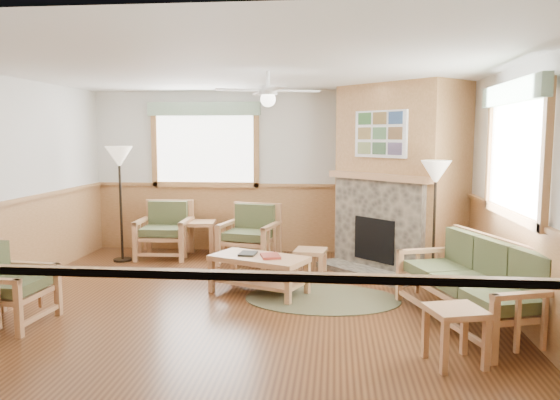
# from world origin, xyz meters

# --- Properties ---
(floor) EXTENTS (6.00, 6.00, 0.01)m
(floor) POSITION_xyz_m (0.00, 0.00, -0.01)
(floor) COLOR #532E17
(floor) RESTS_ON ground
(ceiling) EXTENTS (6.00, 6.00, 0.01)m
(ceiling) POSITION_xyz_m (0.00, 0.00, 2.70)
(ceiling) COLOR white
(ceiling) RESTS_ON floor
(wall_back) EXTENTS (6.00, 0.02, 2.70)m
(wall_back) POSITION_xyz_m (0.00, 3.00, 1.35)
(wall_back) COLOR silver
(wall_back) RESTS_ON floor
(wall_front) EXTENTS (6.00, 0.02, 2.70)m
(wall_front) POSITION_xyz_m (0.00, -3.00, 1.35)
(wall_front) COLOR silver
(wall_front) RESTS_ON floor
(wall_right) EXTENTS (0.02, 6.00, 2.70)m
(wall_right) POSITION_xyz_m (3.00, 0.00, 1.35)
(wall_right) COLOR silver
(wall_right) RESTS_ON floor
(wainscot) EXTENTS (6.00, 6.00, 1.10)m
(wainscot) POSITION_xyz_m (0.00, 0.00, 0.55)
(wainscot) COLOR #A57343
(wainscot) RESTS_ON floor
(fireplace) EXTENTS (3.11, 3.11, 2.70)m
(fireplace) POSITION_xyz_m (2.05, 2.05, 1.35)
(fireplace) COLOR #A57343
(fireplace) RESTS_ON floor
(window_back) EXTENTS (1.90, 0.16, 1.50)m
(window_back) POSITION_xyz_m (-1.10, 2.96, 2.53)
(window_back) COLOR white
(window_back) RESTS_ON wall_back
(window_right) EXTENTS (0.16, 1.90, 1.50)m
(window_right) POSITION_xyz_m (2.96, -0.20, 2.53)
(window_right) COLOR white
(window_right) RESTS_ON wall_right
(ceiling_fan) EXTENTS (1.59, 1.59, 0.36)m
(ceiling_fan) POSITION_xyz_m (0.30, 0.30, 2.66)
(ceiling_fan) COLOR white
(ceiling_fan) RESTS_ON ceiling
(sofa) EXTENTS (2.08, 1.36, 0.89)m
(sofa) POSITION_xyz_m (2.50, -0.44, 0.44)
(sofa) COLOR tan
(sofa) RESTS_ON floor
(armchair_back_left) EXTENTS (0.82, 0.82, 0.89)m
(armchair_back_left) POSITION_xyz_m (-1.64, 2.34, 0.45)
(armchair_back_left) COLOR tan
(armchair_back_left) RESTS_ON floor
(armchair_back_right) EXTENTS (0.95, 0.95, 0.89)m
(armchair_back_right) POSITION_xyz_m (-0.22, 2.09, 0.45)
(armchair_back_right) COLOR tan
(armchair_back_right) RESTS_ON floor
(armchair_left) EXTENTS (0.79, 0.79, 0.83)m
(armchair_left) POSITION_xyz_m (-2.27, -0.90, 0.42)
(armchair_left) COLOR tan
(armchair_left) RESTS_ON floor
(coffee_table) EXTENTS (1.32, 1.01, 0.47)m
(coffee_table) POSITION_xyz_m (0.16, 0.48, 0.24)
(coffee_table) COLOR tan
(coffee_table) RESTS_ON floor
(end_table_chairs) EXTENTS (0.55, 0.53, 0.56)m
(end_table_chairs) POSITION_xyz_m (-1.11, 2.55, 0.28)
(end_table_chairs) COLOR tan
(end_table_chairs) RESTS_ON floor
(end_table_sofa) EXTENTS (0.55, 0.53, 0.50)m
(end_table_sofa) POSITION_xyz_m (2.13, -1.46, 0.25)
(end_table_sofa) COLOR tan
(end_table_sofa) RESTS_ON floor
(footstool) EXTENTS (0.47, 0.47, 0.37)m
(footstool) POSITION_xyz_m (0.76, 1.44, 0.18)
(footstool) COLOR tan
(footstool) RESTS_ON floor
(braided_rug) EXTENTS (2.41, 2.41, 0.01)m
(braided_rug) POSITION_xyz_m (0.96, 0.30, 0.01)
(braided_rug) COLOR #4A462E
(braided_rug) RESTS_ON floor
(floor_lamp_left) EXTENTS (0.45, 0.45, 1.81)m
(floor_lamp_left) POSITION_xyz_m (-2.23, 2.02, 0.90)
(floor_lamp_left) COLOR black
(floor_lamp_left) RESTS_ON floor
(floor_lamp_right) EXTENTS (0.42, 0.42, 1.66)m
(floor_lamp_right) POSITION_xyz_m (2.35, 0.92, 0.83)
(floor_lamp_right) COLOR black
(floor_lamp_right) RESTS_ON floor
(book_red) EXTENTS (0.29, 0.35, 0.03)m
(book_red) POSITION_xyz_m (0.31, 0.43, 0.50)
(book_red) COLOR maroon
(book_red) RESTS_ON coffee_table
(book_dark) EXTENTS (0.22, 0.29, 0.02)m
(book_dark) POSITION_xyz_m (0.01, 0.55, 0.50)
(book_dark) COLOR black
(book_dark) RESTS_ON coffee_table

